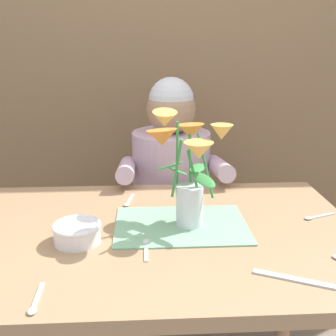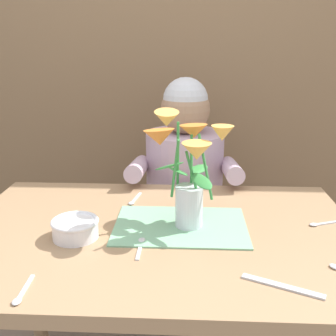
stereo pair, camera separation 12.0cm
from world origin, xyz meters
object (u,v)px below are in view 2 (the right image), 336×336
object	(u,v)px
seated_person	(184,205)
dinner_knife	(282,286)
ceramic_bowl	(75,228)
flower_vase	(187,163)

from	to	relation	value
seated_person	dinner_knife	bearing A→B (deg)	-73.15
ceramic_bowl	seated_person	bearing A→B (deg)	65.56
seated_person	flower_vase	world-z (taller)	seated_person
dinner_knife	seated_person	bearing A→B (deg)	129.70
ceramic_bowl	dinner_knife	bearing A→B (deg)	-22.14
seated_person	dinner_knife	distance (m)	0.94
ceramic_bowl	flower_vase	bearing A→B (deg)	17.26
flower_vase	dinner_knife	bearing A→B (deg)	-54.94
seated_person	flower_vase	xyz separation A→B (m)	(0.01, -0.57, 0.37)
flower_vase	dinner_knife	xyz separation A→B (m)	(0.22, -0.32, -0.19)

